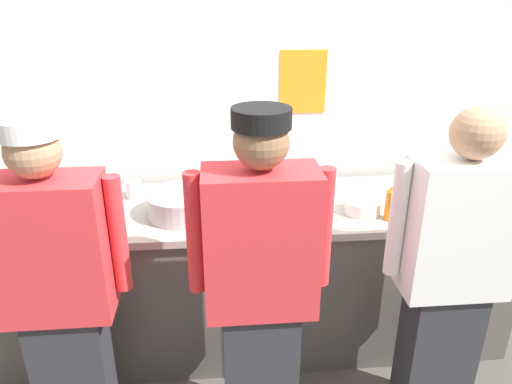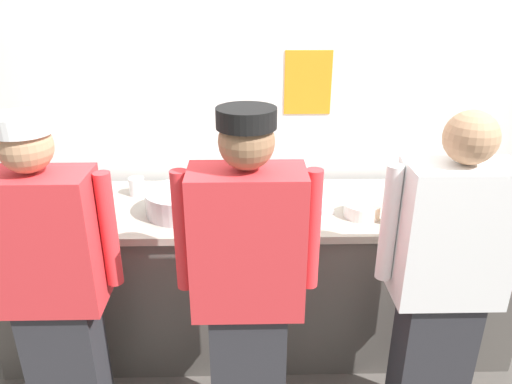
% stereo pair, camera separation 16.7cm
% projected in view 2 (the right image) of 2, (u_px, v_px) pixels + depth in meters
% --- Properties ---
extents(ground_plane, '(9.00, 9.00, 0.00)m').
position_uv_depth(ground_plane, '(259.00, 382.00, 2.67)').
color(ground_plane, '#514C47').
extents(wall_back, '(4.56, 0.11, 2.82)m').
position_uv_depth(wall_back, '(256.00, 95.00, 2.94)').
color(wall_back, white).
rests_on(wall_back, ground).
extents(prep_counter, '(2.90, 0.75, 0.90)m').
position_uv_depth(prep_counter, '(258.00, 274.00, 2.86)').
color(prep_counter, '#56514C').
rests_on(prep_counter, ground).
extents(chef_near_left, '(0.58, 0.24, 1.59)m').
position_uv_depth(chef_near_left, '(53.00, 285.00, 2.05)').
color(chef_near_left, '#2D2D33').
rests_on(chef_near_left, ground).
extents(chef_center, '(0.59, 0.24, 1.63)m').
position_uv_depth(chef_center, '(248.00, 288.00, 2.00)').
color(chef_center, '#2D2D33').
rests_on(chef_center, ground).
extents(chef_far_right, '(0.59, 0.24, 1.60)m').
position_uv_depth(chef_far_right, '(444.00, 282.00, 2.08)').
color(chef_far_right, '#2D2D33').
rests_on(chef_far_right, ground).
extents(plate_stack_front, '(0.19, 0.19, 0.07)m').
position_uv_depth(plate_stack_front, '(362.00, 210.00, 2.54)').
color(plate_stack_front, white).
rests_on(plate_stack_front, prep_counter).
extents(plate_stack_rear, '(0.21, 0.21, 0.05)m').
position_uv_depth(plate_stack_rear, '(62.00, 203.00, 2.65)').
color(plate_stack_rear, white).
rests_on(plate_stack_rear, prep_counter).
extents(mixing_bowl_steel, '(0.37, 0.37, 0.13)m').
position_uv_depth(mixing_bowl_steel, '(181.00, 202.00, 2.57)').
color(mixing_bowl_steel, '#B7BABF').
rests_on(mixing_bowl_steel, prep_counter).
extents(sheet_tray, '(0.56, 0.40, 0.02)m').
position_uv_depth(sheet_tray, '(280.00, 202.00, 2.69)').
color(sheet_tray, '#B7BABF').
rests_on(sheet_tray, prep_counter).
extents(squeeze_bottle_primary, '(0.06, 0.06, 0.19)m').
position_uv_depth(squeeze_bottle_primary, '(390.00, 207.00, 2.44)').
color(squeeze_bottle_primary, orange).
rests_on(squeeze_bottle_primary, prep_counter).
extents(ramekin_red_sauce, '(0.09, 0.09, 0.04)m').
position_uv_depth(ramekin_red_sauce, '(420.00, 196.00, 2.74)').
color(ramekin_red_sauce, white).
rests_on(ramekin_red_sauce, prep_counter).
extents(ramekin_yellow_sauce, '(0.08, 0.08, 0.05)m').
position_uv_depth(ramekin_yellow_sauce, '(97.00, 207.00, 2.60)').
color(ramekin_yellow_sauce, white).
rests_on(ramekin_yellow_sauce, prep_counter).
extents(deli_cup, '(0.09, 0.09, 0.10)m').
position_uv_depth(deli_cup, '(137.00, 186.00, 2.80)').
color(deli_cup, white).
rests_on(deli_cup, prep_counter).
extents(chefs_knife, '(0.28, 0.03, 0.02)m').
position_uv_depth(chefs_knife, '(431.00, 214.00, 2.56)').
color(chefs_knife, '#B7BABF').
rests_on(chefs_knife, prep_counter).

